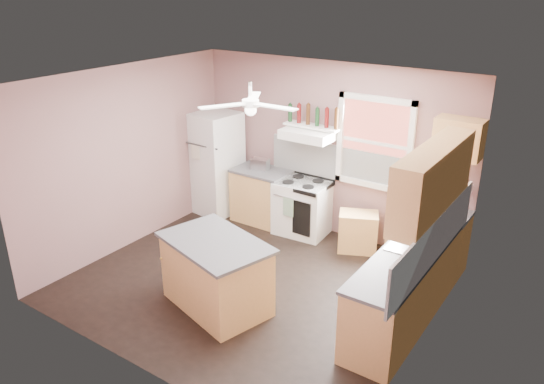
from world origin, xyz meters
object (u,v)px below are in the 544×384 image
Objects in this scene: refrigerator at (216,163)px; cart at (358,233)px; toaster at (260,164)px; stove at (303,207)px; island at (217,275)px.

cart is at bearing 7.70° from refrigerator.
refrigerator is 0.87m from toaster.
stove is at bearing -10.33° from toaster.
stove is (0.83, -0.01, -0.56)m from toaster.
toaster is 1.96m from cart.
refrigerator is 1.74m from stove.
toaster is at bearing 14.20° from refrigerator.
toaster is 0.50× the size of cart.
cart is (2.68, 0.05, -0.59)m from refrigerator.
stove is at bearing 152.19° from cart.
cart is at bearing -7.28° from stove.
refrigerator is 2.97m from island.
toaster reaches higher than cart.
refrigerator reaches higher than cart.
refrigerator is 6.24× the size of toaster.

